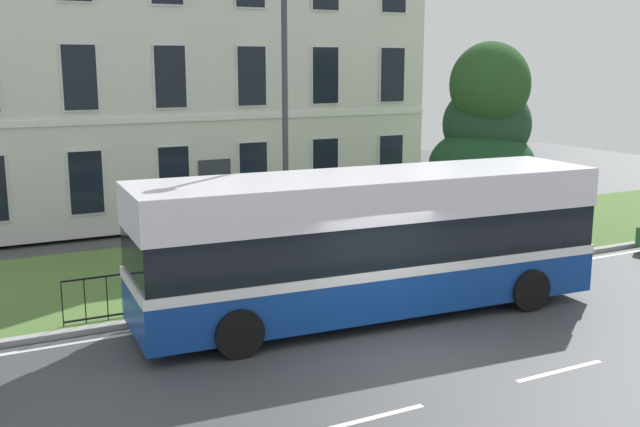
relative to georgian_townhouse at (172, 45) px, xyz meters
The scene contains 7 objects.
ground_plane 16.46m from the georgian_townhouse, 91.90° to the right, with size 60.00×56.00×0.18m.
georgian_townhouse is the anchor object (origin of this frame).
iron_verge_railing 13.36m from the georgian_townhouse, 90.00° to the right, with size 12.27×0.04×0.97m.
evergreen_tree 12.31m from the georgian_townhouse, 51.24° to the right, with size 3.92×3.89×6.33m.
single_decker_bus 14.83m from the georgian_townhouse, 89.76° to the right, with size 10.44×3.14×3.13m.
street_lamp_post 11.48m from the georgian_townhouse, 93.35° to the right, with size 0.36×0.24×7.53m.
litter_bin 13.26m from the georgian_townhouse, 75.37° to the right, with size 0.52×0.52×1.04m.
Camera 1 is at (-7.65, -11.03, 5.45)m, focal length 41.99 mm.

